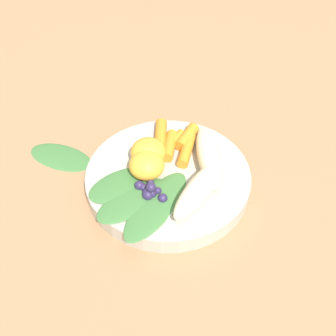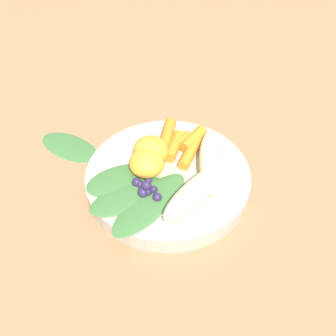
{
  "view_description": "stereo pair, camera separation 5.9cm",
  "coord_description": "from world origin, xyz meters",
  "px_view_note": "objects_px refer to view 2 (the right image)",
  "views": [
    {
      "loc": [
        0.2,
        0.36,
        0.46
      ],
      "look_at": [
        0.0,
        0.0,
        0.03
      ],
      "focal_mm": 45.29,
      "sensor_mm": 36.0,
      "label": 1
    },
    {
      "loc": [
        0.15,
        0.39,
        0.46
      ],
      "look_at": [
        0.0,
        0.0,
        0.03
      ],
      "focal_mm": 45.29,
      "sensor_mm": 36.0,
      "label": 2
    }
  ],
  "objects_px": {
    "banana_peeled_left": "(210,161)",
    "kale_leaf_stray": "(69,146)",
    "banana_peeled_right": "(195,191)",
    "orange_segment_near": "(147,163)",
    "bowl": "(168,179)"
  },
  "relations": [
    {
      "from": "banana_peeled_right",
      "to": "orange_segment_near",
      "type": "bearing_deg",
      "value": 93.61
    },
    {
      "from": "banana_peeled_right",
      "to": "bowl",
      "type": "bearing_deg",
      "value": 77.41
    },
    {
      "from": "bowl",
      "to": "orange_segment_near",
      "type": "distance_m",
      "value": 0.04
    },
    {
      "from": "banana_peeled_left",
      "to": "banana_peeled_right",
      "type": "bearing_deg",
      "value": 159.53
    },
    {
      "from": "kale_leaf_stray",
      "to": "banana_peeled_right",
      "type": "bearing_deg",
      "value": 177.93
    },
    {
      "from": "banana_peeled_left",
      "to": "kale_leaf_stray",
      "type": "bearing_deg",
      "value": 73.93
    },
    {
      "from": "banana_peeled_left",
      "to": "banana_peeled_right",
      "type": "relative_size",
      "value": 1.0
    },
    {
      "from": "bowl",
      "to": "banana_peeled_left",
      "type": "height_order",
      "value": "banana_peeled_left"
    },
    {
      "from": "banana_peeled_right",
      "to": "orange_segment_near",
      "type": "relative_size",
      "value": 2.48
    },
    {
      "from": "banana_peeled_right",
      "to": "orange_segment_near",
      "type": "xyz_separation_m",
      "value": [
        0.04,
        -0.07,
        0.0
      ]
    },
    {
      "from": "banana_peeled_left",
      "to": "kale_leaf_stray",
      "type": "distance_m",
      "value": 0.23
    },
    {
      "from": "bowl",
      "to": "orange_segment_near",
      "type": "xyz_separation_m",
      "value": [
        0.03,
        -0.01,
        0.03
      ]
    },
    {
      "from": "orange_segment_near",
      "to": "kale_leaf_stray",
      "type": "xyz_separation_m",
      "value": [
        0.09,
        -0.12,
        -0.04
      ]
    },
    {
      "from": "banana_peeled_right",
      "to": "kale_leaf_stray",
      "type": "xyz_separation_m",
      "value": [
        0.13,
        -0.19,
        -0.04
      ]
    },
    {
      "from": "banana_peeled_left",
      "to": "orange_segment_near",
      "type": "distance_m",
      "value": 0.09
    }
  ]
}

